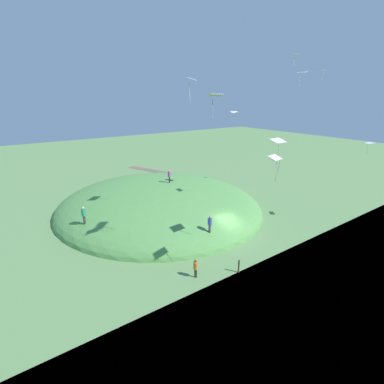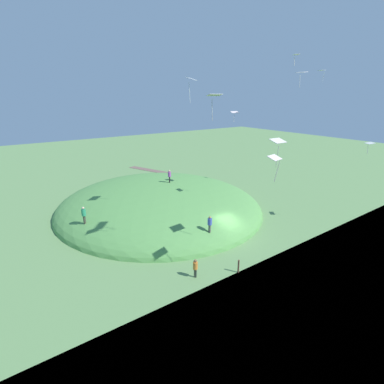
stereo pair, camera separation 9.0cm
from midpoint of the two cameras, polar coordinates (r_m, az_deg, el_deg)
name	(u,v)px [view 2 (the right image)]	position (r m, az deg, el deg)	size (l,w,h in m)	color
ground_plane	(230,236)	(30.23, 7.68, -8.70)	(160.00, 160.00, 0.00)	#628B51
grass_hill	(160,207)	(37.66, -6.42, -2.99)	(26.92, 25.56, 6.17)	#56934A
dirt_path	(159,172)	(55.08, -6.47, 4.02)	(14.55, 1.50, 0.04)	brown
person_with_child	(169,175)	(37.12, -4.45, 3.45)	(0.54, 0.54, 1.68)	black
person_near_shore	(84,213)	(30.27, -20.69, -3.95)	(0.58, 0.58, 1.80)	#37372D
person_walking_path	(195,266)	(23.33, 0.78, -14.55)	(0.53, 0.53, 1.63)	#313930
person_watching_kites	(210,222)	(27.10, 3.65, -6.04)	(0.43, 0.43, 1.65)	#4F5349
kite_0	(214,96)	(20.17, 4.58, 18.45)	(0.91, 1.10, 1.78)	silver
kite_1	(275,159)	(19.69, 16.31, 6.35)	(0.83, 1.08, 1.82)	silver
kite_2	(235,113)	(34.24, 8.56, 15.38)	(0.85, 1.01, 1.20)	white
kite_4	(370,143)	(34.70, 31.95, 8.20)	(1.16, 1.10, 1.18)	white
kite_5	(322,71)	(39.13, 24.47, 21.10)	(0.98, 0.82, 1.29)	white
kite_6	(191,80)	(26.65, -0.02, 21.41)	(1.31, 1.35, 2.17)	white
kite_7	(278,142)	(22.50, 16.85, 9.56)	(0.81, 1.18, 2.08)	silver
kite_8	(302,73)	(29.80, 21.07, 21.25)	(0.94, 0.67, 1.37)	silver
kite_9	(296,55)	(33.16, 20.12, 24.23)	(0.93, 0.87, 1.06)	white
mooring_post	(238,266)	(24.44, 9.34, -14.39)	(0.14, 0.14, 1.16)	brown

